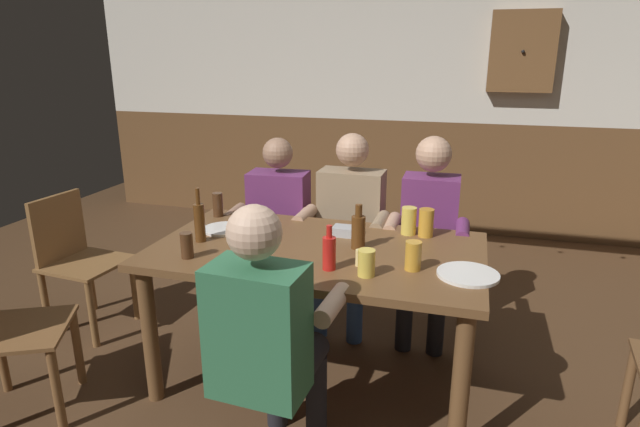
{
  "coord_description": "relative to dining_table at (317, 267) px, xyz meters",
  "views": [
    {
      "loc": [
        0.73,
        -2.24,
        1.74
      ],
      "look_at": [
        0.0,
        0.23,
        0.95
      ],
      "focal_mm": 29.33,
      "sensor_mm": 36.0,
      "label": 1
    }
  ],
  "objects": [
    {
      "name": "ground_plane",
      "position": [
        0.0,
        -0.18,
        -0.67
      ],
      "size": [
        7.84,
        7.84,
        0.0
      ],
      "primitive_type": "plane",
      "color": "#4C331E"
    },
    {
      "name": "back_wall_upper",
      "position": [
        0.0,
        2.86,
        1.14
      ],
      "size": [
        6.54,
        0.12,
        1.43
      ],
      "primitive_type": "cube",
      "color": "silver"
    },
    {
      "name": "back_wall_wainscot",
      "position": [
        0.0,
        2.86,
        -0.12
      ],
      "size": [
        6.54,
        0.12,
        1.1
      ],
      "primitive_type": "cube",
      "color": "brown",
      "rests_on": "ground_plane"
    },
    {
      "name": "dining_table",
      "position": [
        0.0,
        0.0,
        0.0
      ],
      "size": [
        1.69,
        0.97,
        0.78
      ],
      "color": "brown",
      "rests_on": "ground_plane"
    },
    {
      "name": "person_0",
      "position": [
        -0.5,
        0.71,
        -0.01
      ],
      "size": [
        0.55,
        0.56,
        1.21
      ],
      "rotation": [
        0.0,
        0.0,
        3.21
      ],
      "color": "#6B2D66",
      "rests_on": "ground_plane"
    },
    {
      "name": "person_1",
      "position": [
        -0.0,
        0.72,
        0.02
      ],
      "size": [
        0.56,
        0.51,
        1.26
      ],
      "rotation": [
        0.0,
        0.0,
        3.13
      ],
      "color": "#997F60",
      "rests_on": "ground_plane"
    },
    {
      "name": "person_2",
      "position": [
        0.51,
        0.72,
        0.02
      ],
      "size": [
        0.49,
        0.53,
        1.26
      ],
      "rotation": [
        0.0,
        0.0,
        3.16
      ],
      "color": "#6B2D66",
      "rests_on": "ground_plane"
    },
    {
      "name": "person_3",
      "position": [
        0.0,
        -0.71,
        -0.0
      ],
      "size": [
        0.52,
        0.55,
        1.23
      ],
      "rotation": [
        0.0,
        0.0,
        -0.06
      ],
      "color": "#33724C",
      "rests_on": "ground_plane"
    },
    {
      "name": "chair_empty_near_right",
      "position": [
        -1.66,
        0.14,
        -0.2
      ],
      "size": [
        0.48,
        0.48,
        0.88
      ],
      "rotation": [
        0.0,
        0.0,
        -1.66
      ],
      "color": "brown",
      "rests_on": "ground_plane"
    },
    {
      "name": "chair_empty_far_end",
      "position": [
        -1.39,
        -0.7,
        -0.2
      ],
      "size": [
        0.59,
        0.59,
        0.88
      ],
      "rotation": [
        0.0,
        0.0,
        -1.1
      ],
      "color": "brown",
      "rests_on": "ground_plane"
    },
    {
      "name": "table_candle",
      "position": [
        0.26,
        -0.17,
        0.15
      ],
      "size": [
        0.04,
        0.04,
        0.08
      ],
      "primitive_type": "cylinder",
      "color": "#F9E08C",
      "rests_on": "dining_table"
    },
    {
      "name": "condiment_caddy",
      "position": [
        0.1,
        0.22,
        0.13
      ],
      "size": [
        0.14,
        0.1,
        0.05
      ],
      "primitive_type": "cube",
      "color": "#B2B7BC",
      "rests_on": "dining_table"
    },
    {
      "name": "plate_0",
      "position": [
        -0.58,
        0.11,
        0.11
      ],
      "size": [
        0.24,
        0.24,
        0.01
      ],
      "primitive_type": "cylinder",
      "color": "white",
      "rests_on": "dining_table"
    },
    {
      "name": "plate_1",
      "position": [
        0.76,
        -0.15,
        0.11
      ],
      "size": [
        0.28,
        0.28,
        0.01
      ],
      "primitive_type": "cylinder",
      "color": "white",
      "rests_on": "dining_table"
    },
    {
      "name": "bottle_0",
      "position": [
        -0.62,
        -0.08,
        0.22
      ],
      "size": [
        0.06,
        0.06,
        0.29
      ],
      "color": "#593314",
      "rests_on": "dining_table"
    },
    {
      "name": "bottle_1",
      "position": [
        0.14,
        -0.26,
        0.19
      ],
      "size": [
        0.06,
        0.06,
        0.21
      ],
      "color": "red",
      "rests_on": "dining_table"
    },
    {
      "name": "bottle_2",
      "position": [
        0.21,
        0.05,
        0.2
      ],
      "size": [
        0.07,
        0.07,
        0.23
      ],
      "color": "#593314",
      "rests_on": "dining_table"
    },
    {
      "name": "pint_glass_0",
      "position": [
        0.51,
        -0.15,
        0.18
      ],
      "size": [
        0.08,
        0.08,
        0.14
      ],
      "primitive_type": "cylinder",
      "color": "gold",
      "rests_on": "dining_table"
    },
    {
      "name": "pint_glass_1",
      "position": [
        0.31,
        -0.28,
        0.17
      ],
      "size": [
        0.08,
        0.08,
        0.12
      ],
      "primitive_type": "cylinder",
      "color": "#E5C64C",
      "rests_on": "dining_table"
    },
    {
      "name": "pint_glass_2",
      "position": [
        0.52,
        0.33,
        0.18
      ],
      "size": [
        0.08,
        0.08,
        0.15
      ],
      "primitive_type": "cylinder",
      "color": "gold",
      "rests_on": "dining_table"
    },
    {
      "name": "pint_glass_3",
      "position": [
        -0.74,
        0.35,
        0.18
      ],
      "size": [
        0.06,
        0.06,
        0.15
      ],
      "primitive_type": "cylinder",
      "color": "#4C2D19",
      "rests_on": "dining_table"
    },
    {
      "name": "pint_glass_4",
      "position": [
        0.43,
        0.34,
        0.18
      ],
      "size": [
        0.08,
        0.08,
        0.15
      ],
      "primitive_type": "cylinder",
      "color": "#E5C64C",
      "rests_on": "dining_table"
    },
    {
      "name": "pint_glass_5",
      "position": [
        -0.39,
        -0.02,
        0.17
      ],
      "size": [
        0.08,
        0.08,
        0.12
      ],
      "primitive_type": "cylinder",
      "color": "#E5C64C",
      "rests_on": "dining_table"
    },
    {
      "name": "pint_glass_6",
      "position": [
        -0.57,
        -0.31,
        0.17
      ],
      "size": [
        0.06,
        0.06,
        0.13
      ],
      "primitive_type": "cylinder",
      "color": "#4C2D19",
      "rests_on": "dining_table"
    },
    {
      "name": "wall_dart_cabinet",
      "position": [
        1.09,
        2.73,
        1.08
      ],
      "size": [
        0.56,
        0.15,
        0.7
      ],
      "color": "brown"
    }
  ]
}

